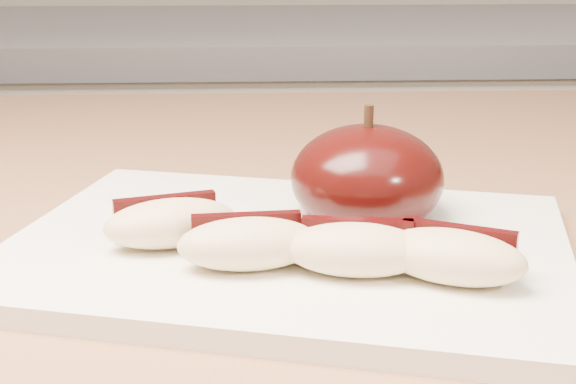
{
  "coord_description": "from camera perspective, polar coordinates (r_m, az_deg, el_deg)",
  "views": [
    {
      "loc": [
        -0.07,
        -0.03,
        1.06
      ],
      "look_at": [
        -0.05,
        0.35,
        0.94
      ],
      "focal_mm": 50.0,
      "sensor_mm": 36.0,
      "label": 1
    }
  ],
  "objects": [
    {
      "name": "back_cabinet",
      "position": [
        1.37,
        0.34,
        -7.89
      ],
      "size": [
        2.4,
        0.62,
        0.94
      ],
      "color": "silver",
      "rests_on": "ground"
    },
    {
      "name": "cutting_board",
      "position": [
        0.41,
        -0.0,
        -4.07
      ],
      "size": [
        0.32,
        0.27,
        0.01
      ],
      "primitive_type": "cube",
      "rotation": [
        0.0,
        0.0,
        -0.27
      ],
      "color": "white",
      "rests_on": "island_counter"
    },
    {
      "name": "apple_half",
      "position": [
        0.44,
        5.63,
        0.97
      ],
      "size": [
        0.09,
        0.09,
        0.07
      ],
      "rotation": [
        0.0,
        0.0,
        -0.1
      ],
      "color": "black",
      "rests_on": "cutting_board"
    },
    {
      "name": "apple_wedge_a",
      "position": [
        0.4,
        -8.4,
        -2.14
      ],
      "size": [
        0.07,
        0.05,
        0.02
      ],
      "rotation": [
        0.0,
        0.0,
        0.28
      ],
      "color": "beige",
      "rests_on": "cutting_board"
    },
    {
      "name": "apple_wedge_b",
      "position": [
        0.37,
        -2.83,
        -3.63
      ],
      "size": [
        0.07,
        0.04,
        0.02
      ],
      "rotation": [
        0.0,
        0.0,
        0.08
      ],
      "color": "beige",
      "rests_on": "cutting_board"
    },
    {
      "name": "apple_wedge_c",
      "position": [
        0.37,
        4.88,
        -4.03
      ],
      "size": [
        0.07,
        0.04,
        0.02
      ],
      "rotation": [
        0.0,
        0.0,
        -0.16
      ],
      "color": "beige",
      "rests_on": "cutting_board"
    },
    {
      "name": "apple_wedge_d",
      "position": [
        0.36,
        11.63,
        -4.45
      ],
      "size": [
        0.07,
        0.06,
        0.02
      ],
      "rotation": [
        0.0,
        0.0,
        -0.45
      ],
      "color": "beige",
      "rests_on": "cutting_board"
    }
  ]
}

